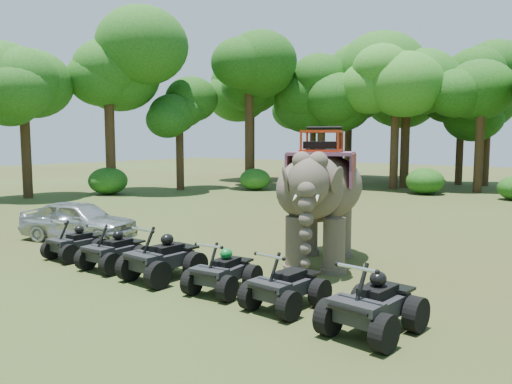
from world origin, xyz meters
The scene contains 24 objects.
ground centered at (0.00, 0.00, 0.00)m, with size 110.00×110.00×0.00m, color #47381E.
elephant centered at (1.68, 1.91, 1.85)m, with size 1.94×4.41×3.71m, color brown, non-canonical shape.
parked_car centered at (-6.23, -0.52, 0.67)m, with size 1.59×3.95×1.35m, color #B7B9BE.
atv_0 centered at (-4.03, -1.99, 0.57)m, with size 1.12×1.53×1.13m, color black, non-canonical shape.
atv_1 centered at (-2.22, -1.98, 0.60)m, with size 1.19×1.63×1.21m, color black, non-canonical shape.
atv_2 centered at (-0.45, -1.86, 0.67)m, with size 1.32×1.81×1.34m, color black, non-canonical shape.
atv_3 centered at (1.37, -1.69, 0.59)m, with size 1.15×1.58×1.17m, color black, non-canonical shape.
atv_4 centered at (3.08, -1.69, 0.60)m, with size 1.18×1.62×1.20m, color black, non-canonical shape.
atv_5 centered at (5.03, -1.81, 0.66)m, with size 1.30×1.79×1.33m, color black, non-canonical shape.
tree_0 centered at (0.00, 23.63, 4.05)m, with size 5.67×5.67×8.10m, color #195114, non-canonical shape.
tree_20 centered at (-19.30, 4.34, 3.95)m, with size 5.53×5.53×7.90m, color #195114, non-canonical shape.
tree_21 centered at (-17.26, 8.55, 4.87)m, with size 6.81×6.81×9.73m, color #195114, non-canonical shape.
tree_22 centered at (-15.91, 12.98, 3.51)m, with size 4.92×4.92×7.03m, color #195114, non-canonical shape.
tree_23 centered at (-13.19, 16.88, 4.69)m, with size 6.57×6.57×9.38m, color #195114, non-canonical shape.
tree_24 centered at (-10.20, 21.43, 4.31)m, with size 6.04×6.04×8.63m, color #195114, non-canonical shape.
tree_25 centered at (-4.98, 22.19, 4.25)m, with size 5.95×5.95×8.50m, color #195114, non-canonical shape.
tree_26 centered at (-7.89, 28.99, 4.84)m, with size 6.77×6.77×9.67m, color #195114, non-canonical shape.
tree_27 centered at (-9.56, 22.97, 4.07)m, with size 5.70×5.70×8.15m, color #195114, non-canonical shape.
tree_28 centered at (-16.80, 21.49, 5.23)m, with size 7.32×7.32×10.45m, color #195114, non-canonical shape.
tree_30 centered at (-16.04, 29.59, 4.50)m, with size 6.30×6.30×9.00m, color #195114, non-canonical shape.
tree_31 centered at (-0.86, 28.61, 4.53)m, with size 6.35×6.35×9.07m, color #195114, non-canonical shape.
tree_33 centered at (-2.59, 28.37, 3.62)m, with size 5.07×5.07×7.25m, color #195114, non-canonical shape.
tree_34 centered at (-11.80, 28.45, 5.16)m, with size 7.22×7.22×10.32m, color #195114, non-canonical shape.
tree_35 centered at (-4.93, 23.86, 5.22)m, with size 7.31×7.31×10.44m, color #195114, non-canonical shape.
Camera 1 is at (8.70, -9.65, 3.39)m, focal length 35.00 mm.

